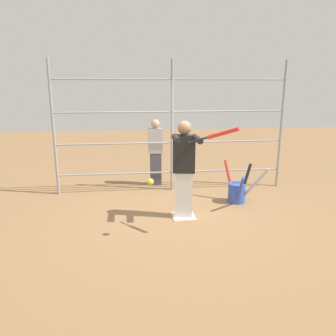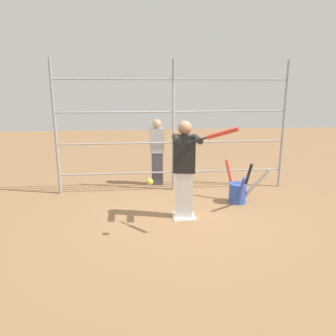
{
  "view_description": "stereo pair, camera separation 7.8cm",
  "coord_description": "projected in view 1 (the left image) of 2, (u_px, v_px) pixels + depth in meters",
  "views": [
    {
      "loc": [
        0.95,
        5.49,
        2.33
      ],
      "look_at": [
        0.32,
        0.32,
        1.01
      ],
      "focal_mm": 35.0,
      "sensor_mm": 36.0,
      "label": 1
    },
    {
      "loc": [
        0.87,
        5.5,
        2.33
      ],
      "look_at": [
        0.32,
        0.32,
        1.01
      ],
      "focal_mm": 35.0,
      "sensor_mm": 36.0,
      "label": 2
    }
  ],
  "objects": [
    {
      "name": "bystander_behind_fence",
      "position": [
        156.0,
        151.0,
        7.7
      ],
      "size": [
        0.32,
        0.2,
        1.56
      ],
      "color": "#3F3F47",
      "rests_on": "ground"
    },
    {
      "name": "bat_bucket",
      "position": [
        238.0,
        191.0,
        6.65
      ],
      "size": [
        0.77,
        1.01,
        0.82
      ],
      "color": "#3351B2",
      "rests_on": "ground"
    },
    {
      "name": "batter",
      "position": [
        184.0,
        167.0,
        5.72
      ],
      "size": [
        0.44,
        0.64,
        1.74
      ],
      "color": "silver",
      "rests_on": "ground"
    },
    {
      "name": "baseball_bat_swinging",
      "position": [
        219.0,
        134.0,
        4.86
      ],
      "size": [
        0.67,
        0.58,
        0.33
      ],
      "color": "black"
    },
    {
      "name": "fence_backstop",
      "position": [
        172.0,
        127.0,
        7.15
      ],
      "size": [
        5.09,
        0.06,
        2.86
      ],
      "color": "#939399",
      "rests_on": "ground"
    },
    {
      "name": "softball_in_flight",
      "position": [
        151.0,
        182.0,
        4.9
      ],
      "size": [
        0.1,
        0.1,
        0.1
      ],
      "color": "yellow"
    },
    {
      "name": "home_plate",
      "position": [
        183.0,
        216.0,
        5.97
      ],
      "size": [
        0.4,
        0.4,
        0.02
      ],
      "color": "white",
      "rests_on": "ground"
    },
    {
      "name": "ground_plane",
      "position": [
        183.0,
        217.0,
        5.97
      ],
      "size": [
        24.0,
        24.0,
        0.0
      ],
      "primitive_type": "plane",
      "color": "olive"
    }
  ]
}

